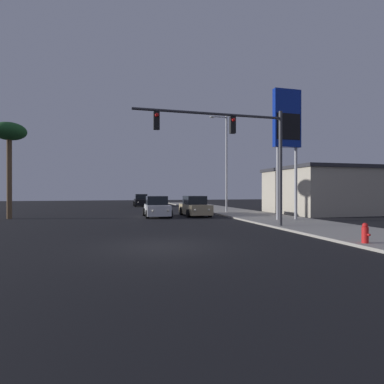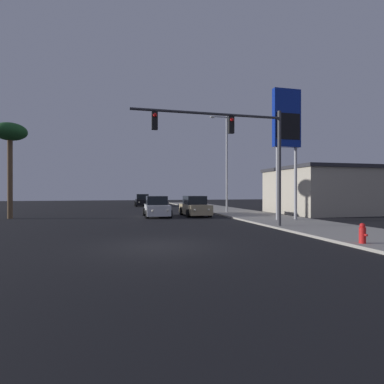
# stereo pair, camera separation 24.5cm
# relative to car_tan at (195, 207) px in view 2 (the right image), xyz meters

# --- Properties ---
(ground_plane) EXTENTS (120.00, 120.00, 0.00)m
(ground_plane) POSITION_rel_car_tan_xyz_m (-4.82, -13.16, -0.76)
(ground_plane) COLOR black
(sidewalk_right) EXTENTS (5.00, 60.00, 0.12)m
(sidewalk_right) POSITION_rel_car_tan_xyz_m (4.68, -3.16, -0.70)
(sidewalk_right) COLOR #9E998E
(sidewalk_right) RESTS_ON ground
(building_gas_station) EXTENTS (10.30, 8.30, 4.30)m
(building_gas_station) POSITION_rel_car_tan_xyz_m (13.18, -0.11, 1.40)
(building_gas_station) COLOR #B2A893
(building_gas_station) RESTS_ON ground
(car_tan) EXTENTS (2.04, 4.33, 1.68)m
(car_tan) POSITION_rel_car_tan_xyz_m (0.00, 0.00, 0.00)
(car_tan) COLOR tan
(car_tan) RESTS_ON ground
(car_black) EXTENTS (2.04, 4.32, 1.68)m
(car_black) POSITION_rel_car_tan_xyz_m (-3.06, 17.91, 0.00)
(car_black) COLOR black
(car_black) RESTS_ON ground
(car_white) EXTENTS (2.04, 4.34, 1.68)m
(car_white) POSITION_rel_car_tan_xyz_m (-3.22, -0.04, 0.00)
(car_white) COLOR silver
(car_white) RESTS_ON ground
(traffic_light_mast) EXTENTS (8.41, 0.36, 6.50)m
(traffic_light_mast) POSITION_rel_car_tan_xyz_m (0.18, -9.04, 4.02)
(traffic_light_mast) COLOR #38383D
(traffic_light_mast) RESTS_ON sidewalk_right
(street_lamp) EXTENTS (1.74, 0.24, 9.00)m
(street_lamp) POSITION_rel_car_tan_xyz_m (3.44, 1.98, 4.36)
(street_lamp) COLOR #99999E
(street_lamp) RESTS_ON sidewalk_right
(gas_station_sign) EXTENTS (2.00, 0.42, 9.00)m
(gas_station_sign) POSITION_rel_car_tan_xyz_m (5.06, -5.82, 5.86)
(gas_station_sign) COLOR #99999E
(gas_station_sign) RESTS_ON sidewalk_right
(fire_hydrant) EXTENTS (0.24, 0.34, 0.76)m
(fire_hydrant) POSITION_rel_car_tan_xyz_m (2.68, -14.98, -0.27)
(fire_hydrant) COLOR red
(fire_hydrant) RESTS_ON sidewalk_right
(palm_tree_near) EXTENTS (2.40, 2.40, 7.24)m
(palm_tree_near) POSITION_rel_car_tan_xyz_m (-14.20, 0.84, 5.49)
(palm_tree_near) COLOR brown
(palm_tree_near) RESTS_ON ground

